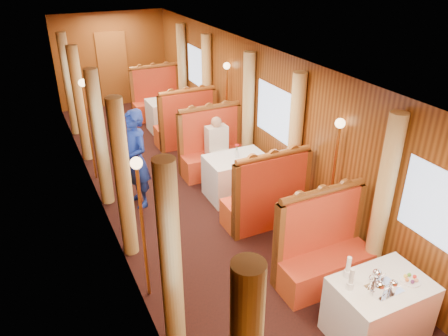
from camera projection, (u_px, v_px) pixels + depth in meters
floor at (198, 204)px, 7.58m from camera, size 3.00×12.00×0.01m
ceiling at (193, 60)px, 6.45m from camera, size 3.00×12.00×0.01m
wall_far at (112, 60)px, 11.84m from camera, size 3.00×0.01×2.50m
wall_left at (102, 155)px, 6.44m from camera, size 0.01×12.00×2.50m
wall_right at (276, 123)px, 7.59m from camera, size 0.01×12.00×2.50m
doorway_far at (113, 69)px, 11.93m from camera, size 0.80×0.04×2.00m
table_near at (378, 309)px, 4.89m from camera, size 1.05×0.72×0.75m
banquette_near_aft at (323, 254)px, 5.68m from camera, size 1.30×0.55×1.34m
table_mid at (237, 177)px, 7.70m from camera, size 1.05×0.72×0.75m
banquette_mid_fwd at (266, 201)px, 6.86m from camera, size 1.30×0.55×1.34m
banquette_mid_aft at (213, 152)px, 8.49m from camera, size 1.30×0.55×1.34m
table_far at (171, 115)px, 10.51m from camera, size 1.05×0.72×0.75m
banquette_far_fwd at (186, 127)px, 9.68m from camera, size 1.30×0.55×1.34m
banquette_far_aft at (158, 101)px, 11.31m from camera, size 1.30×0.55×1.34m
tea_tray at (384, 289)px, 4.63m from camera, size 0.34×0.27×0.01m
teapot_left at (379, 291)px, 4.51m from camera, size 0.22×0.20×0.15m
teapot_right at (393, 288)px, 4.57m from camera, size 0.18×0.16×0.12m
teapot_back at (376, 278)px, 4.70m from camera, size 0.19×0.16×0.13m
fruit_plate at (411, 279)px, 4.74m from camera, size 0.23×0.23×0.05m
cup_inboard at (351, 281)px, 4.59m from camera, size 0.08×0.08×0.26m
cup_outboard at (348, 269)px, 4.76m from camera, size 0.08×0.08×0.26m
rose_vase_mid at (237, 148)px, 7.45m from camera, size 0.06×0.06×0.36m
rose_vase_far at (169, 93)px, 10.25m from camera, size 0.06×0.06×0.36m
window_left_near at (189, 299)px, 3.54m from camera, size 0.01×1.20×0.90m
curtain_left_near_b at (171, 265)px, 4.33m from camera, size 0.22×0.22×2.35m
window_right_near at (447, 213)px, 4.68m from camera, size 0.01×1.20×0.90m
curtain_right_near_b at (383, 203)px, 5.39m from camera, size 0.22×0.22×2.35m
window_left_mid at (101, 143)px, 6.35m from camera, size 0.01×1.20×0.90m
curtain_left_mid_a at (123, 181)px, 5.89m from camera, size 0.22×0.22×2.35m
curtain_left_mid_b at (100, 140)px, 7.15m from camera, size 0.22×0.22×2.35m
window_right_mid at (275, 113)px, 7.49m from camera, size 0.01×1.20×0.90m
curtain_right_mid_a at (295, 145)px, 6.95m from camera, size 0.22×0.22×2.35m
curtain_right_mid_b at (248, 115)px, 8.21m from camera, size 0.22×0.22×2.35m
window_left_far at (67, 82)px, 9.17m from camera, size 0.01×1.20×0.90m
curtain_left_far_a at (80, 105)px, 8.71m from camera, size 0.22×0.22×2.35m
curtain_left_far_b at (69, 85)px, 9.96m from camera, size 0.22×0.22×2.35m
window_right_far at (198, 67)px, 10.31m from camera, size 0.01×1.20×0.90m
curtain_right_far_a at (207, 88)px, 9.77m from camera, size 0.22×0.22×2.35m
curtain_right_far_b at (182, 72)px, 11.02m from camera, size 0.22×0.22×2.35m
sconce_left_fore at (140, 202)px, 5.01m from camera, size 0.14×0.14×1.95m
sconce_right_fore at (336, 157)px, 6.08m from camera, size 0.14×0.14×1.95m
sconce_left_aft at (86, 110)px, 7.82m from camera, size 0.14×0.14×1.95m
sconce_right_aft at (227, 90)px, 8.90m from camera, size 0.14×0.14×1.95m
steward at (136, 159)px, 7.23m from camera, size 0.52×0.69×1.71m
passenger at (217, 141)px, 8.18m from camera, size 0.40×0.44×0.76m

